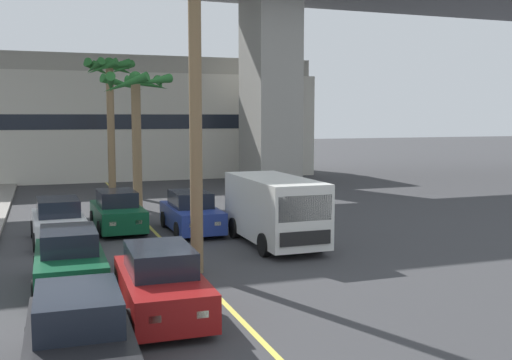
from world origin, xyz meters
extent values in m
cube|color=#DBCC4C|center=(0.00, 24.00, 0.00)|extent=(0.14, 56.00, 0.01)
cube|color=gray|center=(10.01, 39.44, 6.12)|extent=(2.80, 4.40, 12.25)
cube|color=beige|center=(0.00, 48.26, 3.72)|extent=(30.91, 8.00, 7.44)
cube|color=#9C998D|center=(0.00, 48.26, 8.04)|extent=(30.29, 7.20, 1.20)
cube|color=black|center=(0.00, 44.24, 4.09)|extent=(27.82, 0.04, 1.00)
cube|color=white|center=(-3.55, 24.95, 0.58)|extent=(1.86, 4.16, 0.80)
cube|color=black|center=(-3.55, 25.10, 1.26)|extent=(1.47, 2.10, 0.60)
cube|color=#F2EDCC|center=(-3.00, 22.96, 0.63)|extent=(0.24, 0.09, 0.14)
cube|color=#F2EDCC|center=(-3.94, 22.92, 0.63)|extent=(0.24, 0.09, 0.14)
cylinder|color=black|center=(-2.69, 23.71, 0.32)|extent=(0.24, 0.65, 0.64)
cylinder|color=black|center=(-4.30, 23.65, 0.32)|extent=(0.24, 0.65, 0.64)
cylinder|color=black|center=(-2.79, 26.25, 0.32)|extent=(0.24, 0.65, 0.64)
cylinder|color=black|center=(-4.40, 26.19, 0.32)|extent=(0.24, 0.65, 0.64)
cube|color=maroon|center=(-1.59, 15.88, 0.58)|extent=(1.78, 4.13, 0.80)
cube|color=black|center=(-1.59, 16.03, 1.26)|extent=(1.44, 2.08, 0.60)
cube|color=#F2EDCC|center=(-1.17, 13.86, 0.63)|extent=(0.24, 0.08, 0.14)
cube|color=#F2EDCC|center=(-2.10, 13.88, 0.63)|extent=(0.24, 0.08, 0.14)
cylinder|color=black|center=(-0.81, 14.59, 0.32)|extent=(0.23, 0.64, 0.64)
cylinder|color=black|center=(-2.43, 14.63, 0.32)|extent=(0.23, 0.64, 0.64)
cylinder|color=black|center=(-0.76, 17.14, 0.32)|extent=(0.23, 0.64, 0.64)
cylinder|color=black|center=(-2.37, 17.17, 0.32)|extent=(0.23, 0.64, 0.64)
cube|color=black|center=(-3.54, 12.90, 0.58)|extent=(1.80, 4.14, 0.80)
cube|color=black|center=(-3.54, 13.05, 1.26)|extent=(1.44, 2.08, 0.60)
cylinder|color=black|center=(-2.71, 14.15, 0.32)|extent=(0.23, 0.64, 0.64)
cylinder|color=black|center=(-4.32, 14.19, 0.32)|extent=(0.23, 0.64, 0.64)
cube|color=#0C4728|center=(-1.29, 26.62, 0.58)|extent=(1.81, 4.14, 0.80)
cube|color=black|center=(-1.30, 26.77, 1.26)|extent=(1.45, 2.09, 0.60)
cube|color=#F2EDCC|center=(-0.77, 24.62, 0.63)|extent=(0.24, 0.09, 0.14)
cube|color=#F2EDCC|center=(-1.71, 24.59, 0.63)|extent=(0.24, 0.09, 0.14)
cylinder|color=black|center=(-0.45, 25.37, 0.32)|extent=(0.24, 0.65, 0.64)
cylinder|color=black|center=(-2.07, 25.32, 0.32)|extent=(0.24, 0.65, 0.64)
cylinder|color=black|center=(-0.52, 27.91, 0.32)|extent=(0.24, 0.65, 0.64)
cylinder|color=black|center=(-2.13, 27.87, 0.32)|extent=(0.24, 0.65, 0.64)
cube|color=navy|center=(1.38, 25.36, 0.58)|extent=(1.72, 4.11, 0.80)
cube|color=black|center=(1.38, 25.51, 1.26)|extent=(1.40, 2.06, 0.60)
cube|color=#F2EDCC|center=(1.85, 23.35, 0.63)|extent=(0.24, 0.08, 0.14)
cube|color=#F2EDCC|center=(0.92, 23.35, 0.63)|extent=(0.24, 0.08, 0.14)
cylinder|color=black|center=(2.19, 24.09, 0.32)|extent=(0.22, 0.64, 0.64)
cylinder|color=black|center=(0.58, 24.09, 0.32)|extent=(0.22, 0.64, 0.64)
cylinder|color=black|center=(2.18, 26.64, 0.32)|extent=(0.22, 0.64, 0.64)
cylinder|color=black|center=(0.57, 26.63, 0.32)|extent=(0.22, 0.64, 0.64)
cube|color=#0C4728|center=(-3.44, 18.81, 0.58)|extent=(1.74, 4.12, 0.80)
cube|color=black|center=(-3.44, 18.96, 1.26)|extent=(1.41, 2.06, 0.60)
cube|color=#F2EDCC|center=(-3.00, 16.80, 0.63)|extent=(0.24, 0.08, 0.14)
cube|color=#F2EDCC|center=(-3.93, 16.81, 0.63)|extent=(0.24, 0.08, 0.14)
cylinder|color=black|center=(-2.65, 17.54, 0.32)|extent=(0.23, 0.64, 0.64)
cylinder|color=black|center=(-4.26, 17.55, 0.32)|extent=(0.23, 0.64, 0.64)
cylinder|color=black|center=(-2.62, 20.08, 0.32)|extent=(0.23, 0.64, 0.64)
cylinder|color=black|center=(-4.24, 20.09, 0.32)|extent=(0.23, 0.64, 0.64)
cube|color=silver|center=(3.55, 22.06, 1.31)|extent=(2.03, 5.21, 2.10)
cube|color=black|center=(3.56, 19.50, 1.66)|extent=(1.80, 0.09, 0.80)
cube|color=black|center=(3.56, 19.44, 0.73)|extent=(1.70, 0.07, 0.44)
cylinder|color=black|center=(4.51, 20.50, 0.38)|extent=(0.26, 0.76, 0.76)
cylinder|color=black|center=(2.61, 20.49, 0.38)|extent=(0.26, 0.76, 0.76)
cylinder|color=black|center=(4.49, 23.62, 0.38)|extent=(0.26, 0.76, 0.76)
cylinder|color=black|center=(2.59, 23.61, 0.38)|extent=(0.26, 0.76, 0.76)
cylinder|color=brown|center=(-0.24, 38.20, 3.67)|extent=(0.43, 0.43, 7.35)
sphere|color=#236028|center=(-0.24, 38.20, 7.50)|extent=(0.60, 0.60, 0.60)
cone|color=#236028|center=(0.68, 38.31, 7.29)|extent=(0.67, 1.94, 0.82)
cone|color=#236028|center=(0.45, 38.82, 7.18)|extent=(1.60, 1.70, 1.01)
cone|color=#236028|center=(-0.17, 39.12, 7.31)|extent=(1.93, 0.58, 0.79)
cone|color=#236028|center=(-0.79, 38.94, 7.17)|extent=(1.78, 1.48, 1.03)
cone|color=#236028|center=(-1.09, 38.56, 7.31)|extent=(1.15, 1.92, 0.80)
cone|color=#236028|center=(-1.10, 37.86, 7.22)|extent=(1.11, 1.93, 0.95)
cone|color=#236028|center=(-0.69, 37.39, 7.16)|extent=(1.86, 1.32, 1.04)
cone|color=#236028|center=(-0.07, 37.29, 7.26)|extent=(1.95, 0.76, 0.89)
cone|color=#236028|center=(0.40, 37.52, 7.16)|extent=(1.69, 1.61, 1.05)
cylinder|color=brown|center=(0.08, 19.27, 4.43)|extent=(0.36, 0.36, 8.86)
cylinder|color=brown|center=(0.26, 31.70, 3.07)|extent=(0.44, 0.44, 6.14)
sphere|color=#236028|center=(0.26, 31.70, 6.29)|extent=(0.60, 0.60, 0.60)
cone|color=#236028|center=(1.39, 31.59, 6.02)|extent=(0.66, 2.35, 0.94)
cone|color=#236028|center=(0.95, 32.61, 6.04)|extent=(2.12, 1.75, 0.91)
cone|color=#236028|center=(-0.20, 32.74, 6.03)|extent=(2.30, 1.34, 0.93)
cone|color=#236028|center=(-0.87, 31.82, 5.96)|extent=(0.69, 2.34, 1.05)
cone|color=#236028|center=(-0.34, 30.73, 5.93)|extent=(2.19, 1.59, 1.10)
cone|color=#236028|center=(0.96, 30.80, 6.09)|extent=(2.10, 1.77, 0.81)
camera|label=1|loc=(-4.02, 2.72, 4.50)|focal=42.28mm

